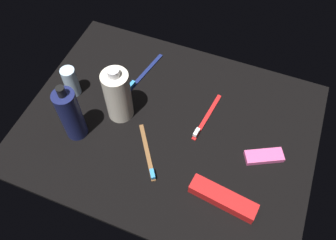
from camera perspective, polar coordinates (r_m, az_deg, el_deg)
ground_plane at (r=102.50cm, az=0.00°, el=-1.11°), size 84.00×64.00×1.20cm
lotion_bottle at (r=96.92cm, az=-15.63°, el=0.88°), size 6.01×6.01×20.29cm
bodywash_bottle at (r=98.50cm, az=-8.20°, el=4.05°), size 7.55×7.55×19.12cm
deodorant_stick at (r=109.17cm, az=-15.57°, el=6.06°), size 4.32×4.32×10.11cm
toothbrush_red at (r=103.16cm, az=6.14°, el=0.20°), size 3.56×18.00×2.10cm
toothbrush_navy at (r=113.47cm, az=-3.99°, el=7.60°), size 4.84×17.87×2.10cm
toothbrush_brown at (r=96.70cm, az=-3.31°, el=-5.65°), size 11.20×15.50×2.10cm
toothpaste_box_red at (r=91.40cm, az=8.96°, el=-12.50°), size 18.02×6.67×3.20cm
snack_bar_pink at (r=99.49cm, az=15.36°, el=-5.91°), size 11.07×8.34×1.50cm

